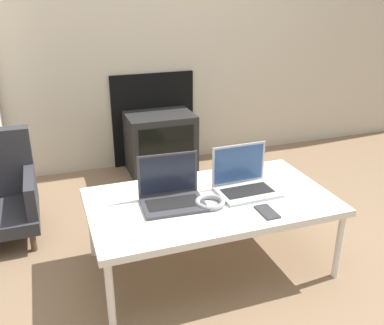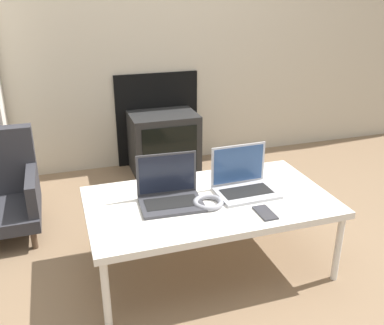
# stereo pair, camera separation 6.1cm
# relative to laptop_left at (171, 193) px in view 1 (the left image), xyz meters

# --- Properties ---
(ground_plane) EXTENTS (14.00, 14.00, 0.00)m
(ground_plane) POSITION_rel_laptop_left_xyz_m (0.21, -0.14, -0.47)
(ground_plane) COLOR #7A6047
(wall_back) EXTENTS (7.00, 0.08, 2.60)m
(wall_back) POSITION_rel_laptop_left_xyz_m (0.21, 1.60, 0.81)
(wall_back) COLOR #B7AD99
(wall_back) RESTS_ON ground_plane
(table) EXTENTS (1.29, 0.72, 0.42)m
(table) POSITION_rel_laptop_left_xyz_m (0.21, -0.04, -0.08)
(table) COLOR silver
(table) RESTS_ON ground_plane
(laptop_left) EXTENTS (0.33, 0.26, 0.24)m
(laptop_left) POSITION_rel_laptop_left_xyz_m (0.00, 0.00, 0.00)
(laptop_left) COLOR #38383D
(laptop_left) RESTS_ON table
(laptop_right) EXTENTS (0.33, 0.25, 0.24)m
(laptop_right) POSITION_rel_laptop_left_xyz_m (0.42, 0.00, 0.00)
(laptop_right) COLOR #B2B2B7
(laptop_right) RESTS_ON table
(headphones) EXTENTS (0.16, 0.16, 0.03)m
(headphones) POSITION_rel_laptop_left_xyz_m (0.18, -0.10, -0.04)
(headphones) COLOR gray
(headphones) RESTS_ON table
(phone) EXTENTS (0.08, 0.15, 0.01)m
(phone) POSITION_rel_laptop_left_xyz_m (0.42, -0.27, -0.05)
(phone) COLOR #333338
(phone) RESTS_ON table
(tv) EXTENTS (0.54, 0.40, 0.50)m
(tv) POSITION_rel_laptop_left_xyz_m (0.31, 1.35, -0.22)
(tv) COLOR black
(tv) RESTS_ON ground_plane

